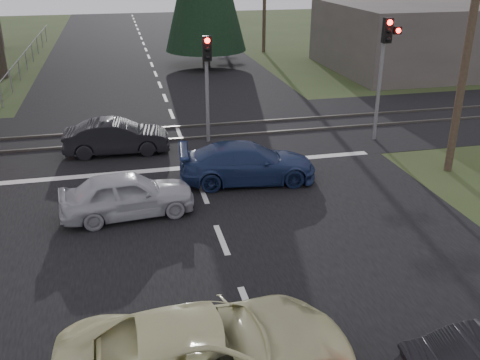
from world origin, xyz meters
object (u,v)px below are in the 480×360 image
object	(u,v)px
traffic_signal_right	(385,56)
utility_pole_near	(471,28)
dark_car_far	(117,137)
blue_sedan	(248,163)
silver_car	(127,195)
traffic_signal_center	(207,71)
cream_coupe	(209,354)

from	to	relation	value
traffic_signal_right	utility_pole_near	size ratio (longest dim) A/B	0.52
traffic_signal_right	dark_car_far	xyz separation A→B (m)	(-10.05, 0.77, -2.69)
utility_pole_near	blue_sedan	world-z (taller)	utility_pole_near
utility_pole_near	silver_car	xyz separation A→B (m)	(-10.79, -1.00, -4.09)
traffic_signal_right	silver_car	size ratio (longest dim) A/B	1.26
silver_car	dark_car_far	distance (m)	5.25
traffic_signal_center	dark_car_far	size ratio (longest dim) A/B	1.08
utility_pole_near	dark_car_far	bearing A→B (deg)	158.89
utility_pole_near	silver_car	world-z (taller)	utility_pole_near
traffic_signal_center	blue_sedan	bearing A→B (deg)	-81.93
silver_car	dark_car_far	xyz separation A→B (m)	(-0.21, 5.25, -0.01)
traffic_signal_right	blue_sedan	bearing A→B (deg)	-154.42
silver_car	blue_sedan	distance (m)	4.19
traffic_signal_center	dark_car_far	world-z (taller)	traffic_signal_center
silver_car	blue_sedan	xyz separation A→B (m)	(3.87, 1.62, 0.00)
traffic_signal_center	utility_pole_near	world-z (taller)	utility_pole_near
cream_coupe	blue_sedan	bearing A→B (deg)	-18.45
dark_car_far	utility_pole_near	bearing A→B (deg)	-108.72
utility_pole_near	cream_coupe	size ratio (longest dim) A/B	1.79
cream_coupe	traffic_signal_right	bearing A→B (deg)	-37.99
traffic_signal_center	cream_coupe	size ratio (longest dim) A/B	0.82
blue_sedan	silver_car	bearing A→B (deg)	118.46
utility_pole_near	cream_coupe	distance (m)	13.15
traffic_signal_right	silver_car	bearing A→B (deg)	-155.54
utility_pole_near	dark_car_far	xyz separation A→B (m)	(-11.00, 4.25, -4.10)
traffic_signal_right	utility_pole_near	world-z (taller)	utility_pole_near
traffic_signal_right	cream_coupe	world-z (taller)	traffic_signal_right
cream_coupe	blue_sedan	world-z (taller)	cream_coupe
silver_car	cream_coupe	bearing A→B (deg)	-176.33
traffic_signal_right	dark_car_far	bearing A→B (deg)	175.60
traffic_signal_center	dark_car_far	xyz separation A→B (m)	(-3.50, -0.43, -2.18)
traffic_signal_right	dark_car_far	world-z (taller)	traffic_signal_right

